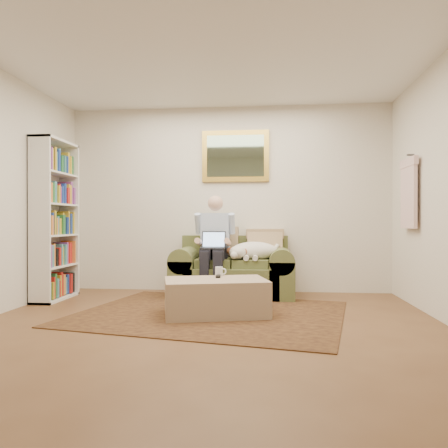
% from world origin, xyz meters
% --- Properties ---
extents(room_shell, '(4.51, 5.00, 2.61)m').
position_xyz_m(room_shell, '(0.00, 0.35, 1.30)').
color(room_shell, brown).
rests_on(room_shell, ground).
extents(rug, '(3.09, 2.67, 0.01)m').
position_xyz_m(rug, '(-0.04, 0.94, 0.01)').
color(rug, black).
rests_on(rug, room_shell).
extents(sofa, '(1.57, 0.80, 0.94)m').
position_xyz_m(sofa, '(0.11, 2.07, 0.27)').
color(sofa, '#586133').
rests_on(sofa, room_shell).
extents(seated_man, '(0.52, 0.74, 1.32)m').
position_xyz_m(seated_man, '(-0.12, 1.92, 0.66)').
color(seated_man, '#8CA6D8').
rests_on(seated_man, sofa).
extents(laptop, '(0.31, 0.24, 0.22)m').
position_xyz_m(laptop, '(-0.12, 1.86, 0.69)').
color(laptop, black).
rests_on(laptop, seated_man).
extents(sleeping_dog, '(0.65, 0.41, 0.24)m').
position_xyz_m(sleeping_dog, '(0.39, 1.99, 0.60)').
color(sleeping_dog, white).
rests_on(sleeping_dog, sofa).
extents(ottoman, '(1.17, 0.90, 0.38)m').
position_xyz_m(ottoman, '(0.03, 0.86, 0.19)').
color(ottoman, tan).
rests_on(ottoman, room_shell).
extents(coffee_mug, '(0.08, 0.08, 0.10)m').
position_xyz_m(coffee_mug, '(0.03, 1.14, 0.43)').
color(coffee_mug, white).
rests_on(coffee_mug, ottoman).
extents(tv_remote, '(0.06, 0.15, 0.02)m').
position_xyz_m(tv_remote, '(0.04, 1.02, 0.39)').
color(tv_remote, black).
rests_on(tv_remote, ottoman).
extents(bookshelf, '(0.28, 0.80, 2.00)m').
position_xyz_m(bookshelf, '(-2.10, 1.60, 1.00)').
color(bookshelf, white).
rests_on(bookshelf, room_shell).
extents(wall_mirror, '(0.94, 0.04, 0.72)m').
position_xyz_m(wall_mirror, '(0.11, 2.47, 1.90)').
color(wall_mirror, gold).
rests_on(wall_mirror, room_shell).
extents(hanging_shirt, '(0.06, 0.52, 0.90)m').
position_xyz_m(hanging_shirt, '(2.19, 1.60, 1.35)').
color(hanging_shirt, '#F9CFCE').
rests_on(hanging_shirt, room_shell).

